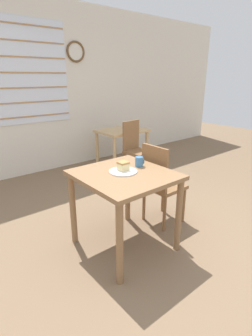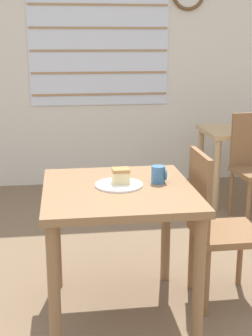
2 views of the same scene
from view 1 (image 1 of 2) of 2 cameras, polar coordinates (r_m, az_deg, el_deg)
ground_plane at (r=2.54m, az=4.95°, el=-20.07°), size 14.00×14.00×0.00m
wall_back at (r=4.63m, az=-22.62°, el=15.42°), size 10.00×0.10×2.80m
dining_table_near at (r=2.44m, az=-0.35°, el=-3.89°), size 0.81×0.85×0.77m
dining_table_far at (r=4.75m, az=-0.87°, el=6.81°), size 0.84×0.63×0.71m
chair_near_window at (r=2.92m, az=7.54°, el=-3.14°), size 0.38×0.38×0.93m
chair_far_corner at (r=4.33m, az=2.10°, el=4.47°), size 0.42×0.42×0.93m
plate at (r=2.41m, az=-0.64°, el=-0.76°), size 0.26×0.26×0.01m
cake_slice at (r=2.41m, az=-0.61°, el=0.45°), size 0.09×0.09×0.08m
coffee_mug at (r=2.56m, az=2.92°, el=1.40°), size 0.08×0.08×0.10m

